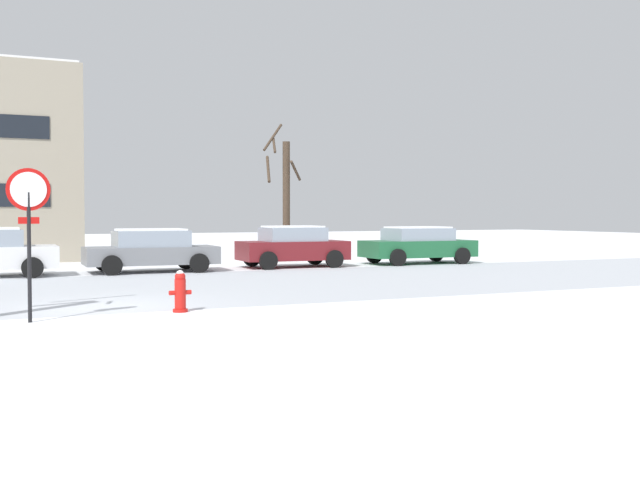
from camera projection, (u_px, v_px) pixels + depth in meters
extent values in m
plane|color=white|center=(105.00, 308.00, 15.53)|extent=(120.00, 120.00, 0.00)
cube|color=#B7BCC4|center=(81.00, 291.00, 18.94)|extent=(80.00, 9.50, 0.00)
cylinder|color=black|center=(29.00, 257.00, 13.48)|extent=(0.07, 0.09, 2.32)
cylinder|color=red|center=(28.00, 189.00, 13.44)|extent=(0.76, 0.10, 0.76)
cylinder|color=white|center=(28.00, 189.00, 13.43)|extent=(0.62, 0.09, 0.62)
cube|color=red|center=(29.00, 220.00, 13.46)|extent=(0.36, 0.06, 0.12)
cylinder|color=white|center=(28.00, 187.00, 13.45)|extent=(0.42, 0.07, 0.42)
cylinder|color=red|center=(180.00, 310.00, 14.95)|extent=(0.30, 0.30, 0.06)
cylinder|color=red|center=(180.00, 294.00, 14.94)|extent=(0.22, 0.22, 0.59)
sphere|color=red|center=(180.00, 277.00, 14.93)|extent=(0.21, 0.21, 0.21)
cylinder|color=red|center=(172.00, 293.00, 14.87)|extent=(0.12, 0.09, 0.09)
cylinder|color=red|center=(188.00, 292.00, 15.01)|extent=(0.12, 0.09, 0.09)
sphere|color=white|center=(180.00, 274.00, 14.93)|extent=(0.15, 0.15, 0.15)
cylinder|color=black|center=(30.00, 264.00, 24.54)|extent=(0.65, 0.24, 0.64)
cylinder|color=black|center=(32.00, 268.00, 22.82)|extent=(0.65, 0.24, 0.64)
cube|color=slate|center=(151.00, 255.00, 25.25)|extent=(4.35, 1.98, 0.58)
cube|color=#8C99A8|center=(151.00, 239.00, 25.23)|extent=(2.41, 1.78, 0.54)
cube|color=white|center=(151.00, 230.00, 25.22)|extent=(2.19, 1.64, 0.06)
cylinder|color=black|center=(186.00, 260.00, 26.68)|extent=(0.65, 0.24, 0.64)
cylinder|color=black|center=(199.00, 263.00, 24.93)|extent=(0.65, 0.24, 0.64)
cylinder|color=black|center=(104.00, 262.00, 25.59)|extent=(0.65, 0.24, 0.64)
cylinder|color=black|center=(112.00, 265.00, 23.84)|extent=(0.65, 0.24, 0.64)
cube|color=maroon|center=(293.00, 250.00, 27.61)|extent=(3.92, 1.88, 0.68)
cube|color=#8C99A8|center=(293.00, 234.00, 27.59)|extent=(2.18, 1.69, 0.50)
cube|color=white|center=(293.00, 227.00, 27.58)|extent=(1.98, 1.56, 0.06)
cylinder|color=black|center=(315.00, 256.00, 28.95)|extent=(0.65, 0.24, 0.64)
cylinder|color=black|center=(334.00, 259.00, 27.27)|extent=(0.65, 0.24, 0.64)
cylinder|color=black|center=(252.00, 258.00, 27.96)|extent=(0.65, 0.24, 0.64)
cylinder|color=black|center=(268.00, 261.00, 26.29)|extent=(0.65, 0.24, 0.64)
cube|color=#1E6038|center=(418.00, 249.00, 29.59)|extent=(4.41, 1.98, 0.64)
cube|color=#8C99A8|center=(418.00, 234.00, 29.57)|extent=(2.44, 1.78, 0.48)
cube|color=white|center=(418.00, 227.00, 29.56)|extent=(2.22, 1.64, 0.06)
cylinder|color=black|center=(436.00, 253.00, 31.02)|extent=(0.65, 0.24, 0.64)
cylinder|color=black|center=(462.00, 256.00, 29.28)|extent=(0.65, 0.24, 0.64)
cylinder|color=black|center=(374.00, 255.00, 29.91)|extent=(0.65, 0.24, 0.64)
cylinder|color=black|center=(398.00, 257.00, 28.17)|extent=(0.65, 0.24, 0.64)
cylinder|color=#423326|center=(286.00, 201.00, 31.53)|extent=(0.30, 0.30, 4.94)
cylinder|color=#423326|center=(274.00, 145.00, 31.39)|extent=(0.42, 1.05, 0.75)
cylinder|color=#423326|center=(268.00, 169.00, 31.39)|extent=(0.60, 1.54, 1.21)
cylinder|color=#423326|center=(296.00, 171.00, 31.32)|extent=(0.75, 0.70, 0.81)
cylinder|color=#423326|center=(273.00, 137.00, 31.76)|extent=(1.19, 0.91, 1.26)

